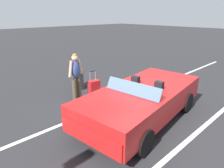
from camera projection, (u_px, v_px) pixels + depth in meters
ground_plane at (141, 119)px, 5.65m from camera, size 80.00×80.00×0.00m
lot_line_near at (111, 105)px, 6.53m from camera, size 18.00×0.12×0.01m
lot_line_mid at (188, 141)px, 4.68m from camera, size 18.00×0.12×0.01m
convertible_car at (138, 103)px, 5.30m from camera, size 4.34×2.31×1.24m
suitcase_large_black at (79, 80)px, 7.84m from camera, size 0.44×0.55×0.74m
suitcase_medium_bright at (94, 89)px, 7.05m from camera, size 0.42×0.28×0.96m
traveler_person at (76, 75)px, 6.51m from camera, size 0.61×0.27×1.65m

